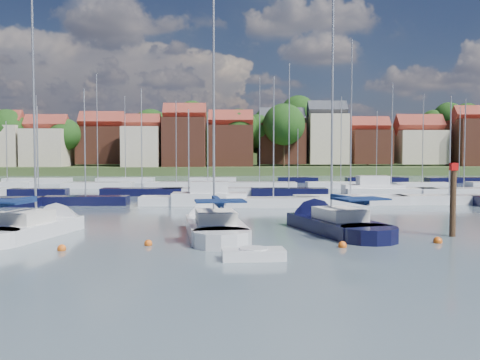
{
  "coord_description": "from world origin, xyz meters",
  "views": [
    {
      "loc": [
        -3.46,
        -30.35,
        5.02
      ],
      "look_at": [
        -2.54,
        14.0,
        2.7
      ],
      "focal_mm": 40.0,
      "sensor_mm": 36.0,
      "label": 1
    }
  ],
  "objects": [
    {
      "name": "buoy_e",
      "position": [
        1.64,
        5.62,
        0.0
      ],
      "size": [
        0.5,
        0.5,
        0.5
      ],
      "primitive_type": "sphere",
      "color": "#D85914",
      "rests_on": "ground"
    },
    {
      "name": "sailboat_centre",
      "position": [
        -4.5,
        3.29,
        0.35
      ],
      "size": [
        4.65,
        12.43,
        16.46
      ],
      "rotation": [
        0.0,
        0.0,
        1.69
      ],
      "color": "silver",
      "rests_on": "ground"
    },
    {
      "name": "buoy_b",
      "position": [
        -12.0,
        -3.19,
        0.0
      ],
      "size": [
        0.45,
        0.45,
        0.45
      ],
      "primitive_type": "sphere",
      "color": "#D85914",
      "rests_on": "ground"
    },
    {
      "name": "sailboat_left",
      "position": [
        -14.97,
        2.94,
        0.35
      ],
      "size": [
        5.57,
        11.71,
        15.4
      ],
      "rotation": [
        0.0,
        0.0,
        1.33
      ],
      "color": "silver",
      "rests_on": "ground"
    },
    {
      "name": "sailboat_navy",
      "position": [
        2.77,
        4.44,
        0.35
      ],
      "size": [
        6.76,
        12.74,
        17.05
      ],
      "rotation": [
        0.0,
        0.0,
        1.87
      ],
      "color": "black",
      "rests_on": "ground"
    },
    {
      "name": "buoy_d",
      "position": [
        2.52,
        -2.55,
        0.0
      ],
      "size": [
        0.45,
        0.45,
        0.45
      ],
      "primitive_type": "sphere",
      "color": "#D85914",
      "rests_on": "ground"
    },
    {
      "name": "ground",
      "position": [
        0.0,
        40.0,
        0.0
      ],
      "size": [
        260.0,
        260.0,
        0.0
      ],
      "primitive_type": "plane",
      "color": "#465760",
      "rests_on": "ground"
    },
    {
      "name": "timber_piling",
      "position": [
        9.85,
        0.97,
        1.29
      ],
      "size": [
        0.4,
        0.4,
        6.63
      ],
      "color": "#4C331E",
      "rests_on": "ground"
    },
    {
      "name": "marina_field",
      "position": [
        1.91,
        35.15,
        0.43
      ],
      "size": [
        79.62,
        41.41,
        15.93
      ],
      "color": "silver",
      "rests_on": "ground"
    },
    {
      "name": "buoy_f",
      "position": [
        8.09,
        -1.28,
        0.0
      ],
      "size": [
        0.49,
        0.49,
        0.49
      ],
      "primitive_type": "sphere",
      "color": "#D85914",
      "rests_on": "ground"
    },
    {
      "name": "tender",
      "position": [
        -2.33,
        -5.6,
        0.25
      ],
      "size": [
        3.04,
        1.59,
        0.64
      ],
      "rotation": [
        0.0,
        0.0,
        0.08
      ],
      "color": "silver",
      "rests_on": "ground"
    },
    {
      "name": "far_shore_town",
      "position": [
        2.23,
        132.67,
        4.61
      ],
      "size": [
        212.46,
        90.0,
        22.27
      ],
      "color": "#435A2D",
      "rests_on": "ground"
    },
    {
      "name": "buoy_c",
      "position": [
        -7.81,
        -1.75,
        0.0
      ],
      "size": [
        0.44,
        0.44,
        0.44
      ],
      "primitive_type": "sphere",
      "color": "#D85914",
      "rests_on": "ground"
    }
  ]
}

